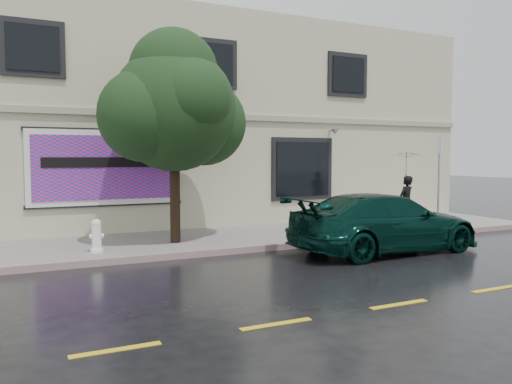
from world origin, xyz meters
name	(u,v)px	position (x,y,z in m)	size (l,w,h in m)	color
ground	(291,263)	(0.00, 0.00, 0.00)	(90.00, 90.00, 0.00)	black
sidewalk	(234,238)	(0.00, 3.25, 0.07)	(20.00, 3.50, 0.15)	gray
curb	(262,248)	(0.00, 1.50, 0.07)	(20.00, 0.18, 0.16)	gray
road_marking	(399,304)	(0.00, -3.50, 0.01)	(19.00, 0.12, 0.01)	gold
building	(176,127)	(0.00, 9.00, 3.50)	(20.00, 8.12, 7.00)	beige
billboard	(106,167)	(-3.20, 4.92, 2.05)	(4.30, 0.16, 2.20)	white
car	(385,223)	(2.71, 0.12, 0.73)	(2.21, 5.00, 1.46)	black
pedestrian	(406,202)	(5.37, 2.33, 0.96)	(0.59, 0.39, 1.62)	black
umbrella	(407,164)	(5.37, 2.33, 2.12)	(0.95, 0.95, 0.70)	black
street_tree	(174,110)	(-1.83, 2.83, 3.54)	(3.14, 3.14, 4.97)	black
fire_hydrant	(97,236)	(-3.85, 2.31, 0.53)	(0.32, 0.30, 0.77)	white
sign_pole	(439,174)	(6.39, 2.02, 1.82)	(0.33, 0.15, 2.80)	#95999D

